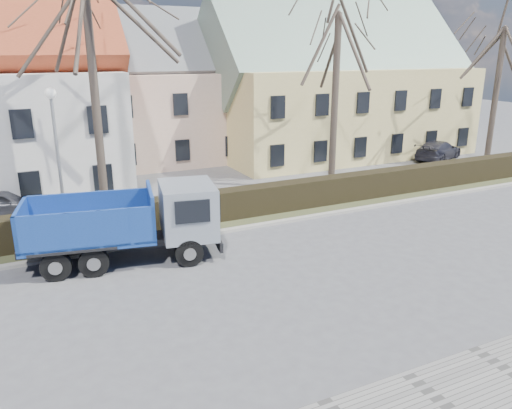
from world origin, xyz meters
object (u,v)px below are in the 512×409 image
dump_truck (116,225)px  cart_frame (105,243)px  streetlight (59,164)px  parked_car_a (1,203)px  parked_car_b (438,150)px

dump_truck → cart_frame: size_ratio=9.90×
dump_truck → streetlight: size_ratio=1.16×
streetlight → parked_car_a: streetlight is taller
dump_truck → cart_frame: bearing=113.6°
streetlight → cart_frame: 3.73m
parked_car_b → dump_truck: bearing=86.0°
parked_car_a → cart_frame: bearing=-140.5°
parked_car_a → parked_car_b: size_ratio=0.82×
streetlight → parked_car_b: streetlight is taller
parked_car_a → parked_car_b: bearing=-78.3°
dump_truck → parked_car_a: bearing=127.3°
parked_car_a → parked_car_b: parked_car_b is taller
parked_car_a → dump_truck: bearing=-142.7°
cart_frame → parked_car_b: (23.45, 6.82, 0.34)m
cart_frame → parked_car_a: (-3.45, 6.20, 0.32)m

